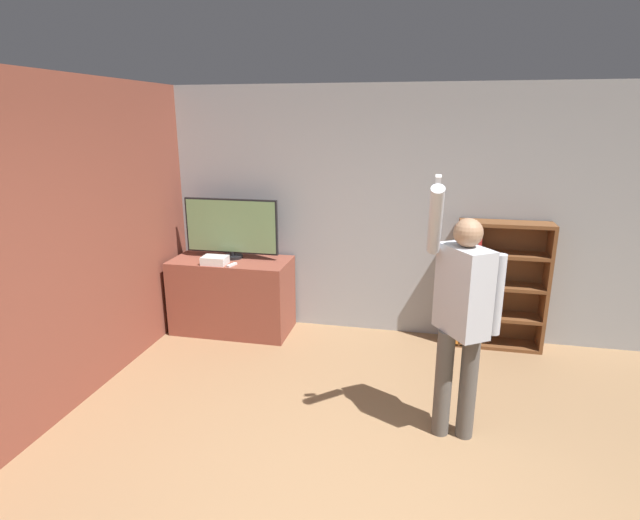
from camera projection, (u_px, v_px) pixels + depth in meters
name	position (u px, v px, depth m)	size (l,w,h in m)	color
wall_back	(396.00, 214.00, 5.39)	(6.96, 0.06, 2.70)	#9EA3A8
wall_side_brick	(98.00, 236.00, 4.41)	(0.06, 4.69, 2.70)	brown
tv_ledge	(232.00, 295.00, 5.64)	(1.31, 0.63, 0.84)	brown
television	(231.00, 228.00, 5.50)	(1.06, 0.22, 0.67)	black
game_console	(215.00, 260.00, 5.35)	(0.26, 0.19, 0.09)	white
remote_loose	(232.00, 265.00, 5.29)	(0.07, 0.14, 0.02)	white
bookshelf	(491.00, 287.00, 5.21)	(0.91, 0.28, 1.35)	brown
person	(462.00, 311.00, 3.58)	(0.55, 0.55, 2.01)	#56514C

